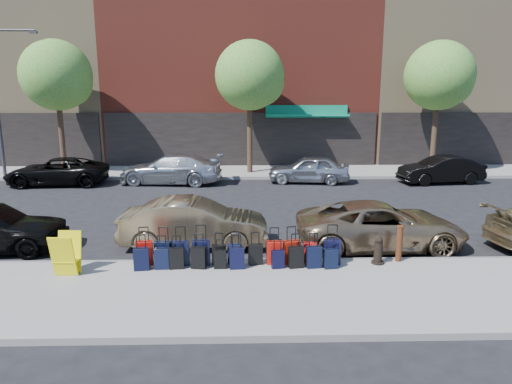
{
  "coord_description": "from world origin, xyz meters",
  "views": [
    {
      "loc": [
        0.22,
        -16.25,
        4.61
      ],
      "look_at": [
        0.58,
        -1.5,
        1.38
      ],
      "focal_mm": 32.0,
      "sensor_mm": 36.0,
      "label": 1
    }
  ],
  "objects_px": {
    "car_near_1": "(194,223)",
    "car_far_3": "(441,170)",
    "tree_center": "(252,77)",
    "car_far_0": "(57,171)",
    "bollard": "(399,243)",
    "car_far_2": "(309,169)",
    "car_near_2": "(381,225)",
    "tree_left": "(59,77)",
    "suitcase_front_5": "(235,254)",
    "tree_right": "(442,78)",
    "car_far_1": "(171,169)",
    "display_rack": "(66,255)",
    "fire_hydrant": "(378,251)"
  },
  "relations": [
    {
      "from": "display_rack",
      "to": "car_far_2",
      "type": "height_order",
      "value": "car_far_2"
    },
    {
      "from": "bollard",
      "to": "display_rack",
      "type": "relative_size",
      "value": 0.94
    },
    {
      "from": "tree_left",
      "to": "display_rack",
      "type": "height_order",
      "value": "tree_left"
    },
    {
      "from": "tree_left",
      "to": "fire_hydrant",
      "type": "distance_m",
      "value": 20.39
    },
    {
      "from": "tree_left",
      "to": "tree_right",
      "type": "bearing_deg",
      "value": 0.0
    },
    {
      "from": "bollard",
      "to": "car_far_0",
      "type": "xyz_separation_m",
      "value": [
        -13.68,
        11.47,
        0.03
      ]
    },
    {
      "from": "tree_right",
      "to": "bollard",
      "type": "distance_m",
      "value": 16.44
    },
    {
      "from": "car_near_1",
      "to": "tree_left",
      "type": "bearing_deg",
      "value": 35.18
    },
    {
      "from": "car_near_1",
      "to": "car_far_3",
      "type": "relative_size",
      "value": 1.04
    },
    {
      "from": "suitcase_front_5",
      "to": "car_far_1",
      "type": "relative_size",
      "value": 0.16
    },
    {
      "from": "tree_right",
      "to": "tree_left",
      "type": "bearing_deg",
      "value": 180.0
    },
    {
      "from": "tree_right",
      "to": "fire_hydrant",
      "type": "bearing_deg",
      "value": -117.25
    },
    {
      "from": "tree_right",
      "to": "car_far_0",
      "type": "xyz_separation_m",
      "value": [
        -20.47,
        -2.73,
        -4.72
      ]
    },
    {
      "from": "tree_right",
      "to": "car_far_3",
      "type": "height_order",
      "value": "tree_right"
    },
    {
      "from": "fire_hydrant",
      "to": "car_near_2",
      "type": "distance_m",
      "value": 1.8
    },
    {
      "from": "car_far_1",
      "to": "car_far_2",
      "type": "xyz_separation_m",
      "value": [
        7.13,
        0.06,
        -0.05
      ]
    },
    {
      "from": "fire_hydrant",
      "to": "display_rack",
      "type": "distance_m",
      "value": 8.0
    },
    {
      "from": "bollard",
      "to": "car_far_2",
      "type": "bearing_deg",
      "value": 94.02
    },
    {
      "from": "display_rack",
      "to": "car_far_1",
      "type": "xyz_separation_m",
      "value": [
        0.64,
        12.38,
        0.09
      ]
    },
    {
      "from": "fire_hydrant",
      "to": "car_far_2",
      "type": "relative_size",
      "value": 0.18
    },
    {
      "from": "tree_center",
      "to": "car_far_1",
      "type": "bearing_deg",
      "value": -149.15
    },
    {
      "from": "car_far_1",
      "to": "car_far_2",
      "type": "bearing_deg",
      "value": 97.16
    },
    {
      "from": "tree_center",
      "to": "car_far_1",
      "type": "distance_m",
      "value": 6.79
    },
    {
      "from": "tree_right",
      "to": "car_far_0",
      "type": "relative_size",
      "value": 1.46
    },
    {
      "from": "car_far_2",
      "to": "car_far_3",
      "type": "relative_size",
      "value": 0.98
    },
    {
      "from": "display_rack",
      "to": "car_near_2",
      "type": "distance_m",
      "value": 8.82
    },
    {
      "from": "car_far_1",
      "to": "tree_right",
      "type": "bearing_deg",
      "value": 106.4
    },
    {
      "from": "car_far_2",
      "to": "suitcase_front_5",
      "type": "bearing_deg",
      "value": -9.61
    },
    {
      "from": "tree_center",
      "to": "car_far_0",
      "type": "distance_m",
      "value": 11.36
    },
    {
      "from": "car_near_1",
      "to": "car_near_2",
      "type": "bearing_deg",
      "value": -91.98
    },
    {
      "from": "fire_hydrant",
      "to": "car_far_3",
      "type": "distance_m",
      "value": 13.31
    },
    {
      "from": "bollard",
      "to": "car_near_1",
      "type": "height_order",
      "value": "car_near_1"
    },
    {
      "from": "car_far_0",
      "to": "car_far_2",
      "type": "xyz_separation_m",
      "value": [
        12.86,
        0.26,
        0.02
      ]
    },
    {
      "from": "tree_left",
      "to": "car_near_1",
      "type": "relative_size",
      "value": 1.64
    },
    {
      "from": "car_near_2",
      "to": "car_far_1",
      "type": "relative_size",
      "value": 0.96
    },
    {
      "from": "suitcase_front_5",
      "to": "fire_hydrant",
      "type": "relative_size",
      "value": 1.14
    },
    {
      "from": "tree_center",
      "to": "bollard",
      "type": "distance_m",
      "value": 15.43
    },
    {
      "from": "suitcase_front_5",
      "to": "car_near_1",
      "type": "height_order",
      "value": "car_near_1"
    },
    {
      "from": "suitcase_front_5",
      "to": "bollard",
      "type": "xyz_separation_m",
      "value": [
        4.42,
        0.1,
        0.24
      ]
    },
    {
      "from": "suitcase_front_5",
      "to": "car_near_2",
      "type": "distance_m",
      "value": 4.67
    },
    {
      "from": "car_far_0",
      "to": "display_rack",
      "type": "bearing_deg",
      "value": 19.97
    },
    {
      "from": "car_near_1",
      "to": "car_near_2",
      "type": "relative_size",
      "value": 0.88
    },
    {
      "from": "display_rack",
      "to": "car_far_3",
      "type": "height_order",
      "value": "car_far_3"
    },
    {
      "from": "tree_center",
      "to": "car_near_2",
      "type": "relative_size",
      "value": 1.45
    },
    {
      "from": "tree_right",
      "to": "car_far_3",
      "type": "relative_size",
      "value": 1.71
    },
    {
      "from": "bollard",
      "to": "car_far_1",
      "type": "xyz_separation_m",
      "value": [
        -7.95,
        11.67,
        0.1
      ]
    },
    {
      "from": "suitcase_front_5",
      "to": "tree_left",
      "type": "bearing_deg",
      "value": 131.85
    },
    {
      "from": "car_near_1",
      "to": "car_far_0",
      "type": "relative_size",
      "value": 0.89
    },
    {
      "from": "car_near_2",
      "to": "car_far_2",
      "type": "xyz_separation_m",
      "value": [
        -0.77,
        10.2,
        0.01
      ]
    },
    {
      "from": "tree_center",
      "to": "fire_hydrant",
      "type": "distance_m",
      "value": 15.5
    }
  ]
}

